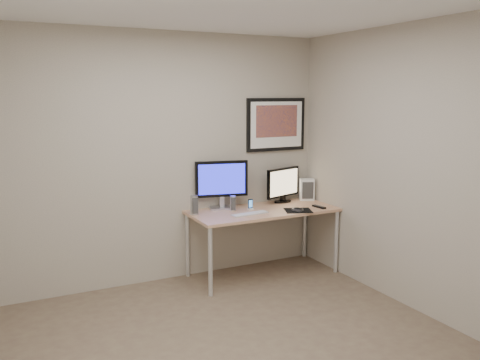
# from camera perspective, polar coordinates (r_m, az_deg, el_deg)

# --- Properties ---
(floor) EXTENTS (3.60, 3.60, 0.00)m
(floor) POSITION_cam_1_polar(r_m,az_deg,el_deg) (4.20, -0.50, -18.31)
(floor) COLOR brown
(floor) RESTS_ON ground
(room) EXTENTS (3.60, 3.60, 3.60)m
(room) POSITION_cam_1_polar(r_m,az_deg,el_deg) (4.13, -3.31, 5.13)
(room) COLOR white
(room) RESTS_ON ground
(desk) EXTENTS (1.60, 0.70, 0.73)m
(desk) POSITION_cam_1_polar(r_m,az_deg,el_deg) (5.52, 2.59, -4.00)
(desk) COLOR #AA7852
(desk) RESTS_ON floor
(framed_art) EXTENTS (0.75, 0.04, 0.60)m
(framed_art) POSITION_cam_1_polar(r_m,az_deg,el_deg) (5.84, 4.07, 6.24)
(framed_art) COLOR black
(framed_art) RESTS_ON room
(monitor_large) EXTENTS (0.57, 0.24, 0.52)m
(monitor_large) POSITION_cam_1_polar(r_m,az_deg,el_deg) (5.50, -2.07, -0.27)
(monitor_large) COLOR #B8B8BD
(monitor_large) RESTS_ON desk
(monitor_tv) EXTENTS (0.50, 0.18, 0.40)m
(monitor_tv) POSITION_cam_1_polar(r_m,az_deg,el_deg) (5.84, 4.85, -0.46)
(monitor_tv) COLOR black
(monitor_tv) RESTS_ON desk
(speaker_left) EXTENTS (0.09, 0.09, 0.20)m
(speaker_left) POSITION_cam_1_polar(r_m,az_deg,el_deg) (5.28, -5.18, -2.81)
(speaker_left) COLOR #B8B8BD
(speaker_left) RESTS_ON desk
(speaker_right) EXTENTS (0.08, 0.08, 0.16)m
(speaker_right) POSITION_cam_1_polar(r_m,az_deg,el_deg) (5.44, -0.80, -2.62)
(speaker_right) COLOR #B8B8BD
(speaker_right) RESTS_ON desk
(phone_dock) EXTENTS (0.05, 0.05, 0.11)m
(phone_dock) POSITION_cam_1_polar(r_m,az_deg,el_deg) (5.50, 1.18, -2.74)
(phone_dock) COLOR black
(phone_dock) RESTS_ON desk
(keyboard) EXTENTS (0.42, 0.14, 0.01)m
(keyboard) POSITION_cam_1_polar(r_m,az_deg,el_deg) (5.29, 1.14, -3.80)
(keyboard) COLOR silver
(keyboard) RESTS_ON desk
(mousepad) EXTENTS (0.35, 0.34, 0.00)m
(mousepad) POSITION_cam_1_polar(r_m,az_deg,el_deg) (5.49, 6.55, -3.42)
(mousepad) COLOR black
(mousepad) RESTS_ON desk
(mouse) EXTENTS (0.10, 0.12, 0.04)m
(mouse) POSITION_cam_1_polar(r_m,az_deg,el_deg) (5.46, 6.50, -3.26)
(mouse) COLOR black
(mouse) RESTS_ON mousepad
(remote) EXTENTS (0.07, 0.18, 0.02)m
(remote) POSITION_cam_1_polar(r_m,az_deg,el_deg) (5.66, 8.85, -2.97)
(remote) COLOR black
(remote) RESTS_ON desk
(fan_unit) EXTENTS (0.20, 0.18, 0.25)m
(fan_unit) POSITION_cam_1_polar(r_m,az_deg,el_deg) (6.02, 7.51, -1.06)
(fan_unit) COLOR silver
(fan_unit) RESTS_ON desk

